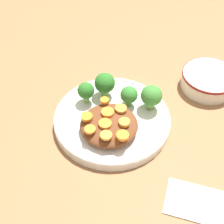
# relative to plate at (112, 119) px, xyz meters

# --- Properties ---
(ground_plane) EXTENTS (4.00, 4.00, 0.00)m
(ground_plane) POSITION_rel_plate_xyz_m (0.00, 0.00, -0.01)
(ground_plane) COLOR #8C603D
(plate) EXTENTS (0.25, 0.25, 0.02)m
(plate) POSITION_rel_plate_xyz_m (0.00, 0.00, 0.00)
(plate) COLOR silver
(plate) RESTS_ON ground_plane
(dip_bowl) EXTENTS (0.13, 0.13, 0.04)m
(dip_bowl) POSITION_rel_plate_xyz_m (-0.16, -0.20, 0.01)
(dip_bowl) COLOR white
(dip_bowl) RESTS_ON ground_plane
(stew_mound) EXTENTS (0.12, 0.12, 0.03)m
(stew_mound) POSITION_rel_plate_xyz_m (-0.01, 0.04, 0.02)
(stew_mound) COLOR brown
(stew_mound) RESTS_ON plate
(broccoli_floret_0) EXTENTS (0.05, 0.05, 0.06)m
(broccoli_floret_0) POSITION_rel_plate_xyz_m (0.04, -0.05, 0.04)
(broccoli_floret_0) COLOR #759E51
(broccoli_floret_0) RESTS_ON plate
(broccoli_floret_1) EXTENTS (0.04, 0.04, 0.05)m
(broccoli_floret_1) POSITION_rel_plate_xyz_m (-0.02, -0.05, 0.04)
(broccoli_floret_1) COLOR #759E51
(broccoli_floret_1) RESTS_ON plate
(broccoli_floret_2) EXTENTS (0.04, 0.04, 0.05)m
(broccoli_floret_2) POSITION_rel_plate_xyz_m (0.07, -0.02, 0.04)
(broccoli_floret_2) COLOR #7FA85B
(broccoli_floret_2) RESTS_ON plate
(broccoli_floret_3) EXTENTS (0.05, 0.05, 0.06)m
(broccoli_floret_3) POSITION_rel_plate_xyz_m (-0.06, -0.06, 0.04)
(broccoli_floret_3) COLOR #759E51
(broccoli_floret_3) RESTS_ON plate
(carrot_slice_0) EXTENTS (0.02, 0.02, 0.01)m
(carrot_slice_0) POSITION_rel_plate_xyz_m (-0.04, 0.03, 0.04)
(carrot_slice_0) COLOR orange
(carrot_slice_0) RESTS_ON stew_mound
(carrot_slice_1) EXTENTS (0.02, 0.02, 0.01)m
(carrot_slice_1) POSITION_rel_plate_xyz_m (-0.05, 0.06, 0.04)
(carrot_slice_1) COLOR orange
(carrot_slice_1) RESTS_ON stew_mound
(carrot_slice_2) EXTENTS (0.03, 0.03, 0.00)m
(carrot_slice_2) POSITION_rel_plate_xyz_m (-0.01, 0.05, 0.04)
(carrot_slice_2) COLOR orange
(carrot_slice_2) RESTS_ON stew_mound
(carrot_slice_3) EXTENTS (0.02, 0.02, 0.01)m
(carrot_slice_3) POSITION_rel_plate_xyz_m (-0.02, 0.07, 0.04)
(carrot_slice_3) COLOR orange
(carrot_slice_3) RESTS_ON stew_mound
(carrot_slice_4) EXTENTS (0.03, 0.03, 0.01)m
(carrot_slice_4) POSITION_rel_plate_xyz_m (0.00, 0.02, 0.04)
(carrot_slice_4) COLOR orange
(carrot_slice_4) RESTS_ON stew_mound
(carrot_slice_5) EXTENTS (0.02, 0.02, 0.01)m
(carrot_slice_5) POSITION_rel_plate_xyz_m (-0.02, 0.00, 0.04)
(carrot_slice_5) COLOR orange
(carrot_slice_5) RESTS_ON stew_mound
(carrot_slice_6) EXTENTS (0.02, 0.02, 0.01)m
(carrot_slice_6) POSITION_rel_plate_xyz_m (0.03, 0.05, 0.04)
(carrot_slice_6) COLOR orange
(carrot_slice_6) RESTS_ON stew_mound
(carrot_slice_7) EXTENTS (0.02, 0.02, 0.01)m
(carrot_slice_7) POSITION_rel_plate_xyz_m (0.02, -0.01, 0.04)
(carrot_slice_7) COLOR orange
(carrot_slice_7) RESTS_ON stew_mound
(carrot_slice_8) EXTENTS (0.02, 0.02, 0.00)m
(carrot_slice_8) POSITION_rel_plate_xyz_m (0.01, 0.07, 0.04)
(carrot_slice_8) COLOR orange
(carrot_slice_8) RESTS_ON stew_mound
(napkin) EXTENTS (0.12, 0.09, 0.01)m
(napkin) POSITION_rel_plate_xyz_m (-0.21, 0.11, -0.01)
(napkin) COLOR white
(napkin) RESTS_ON ground_plane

